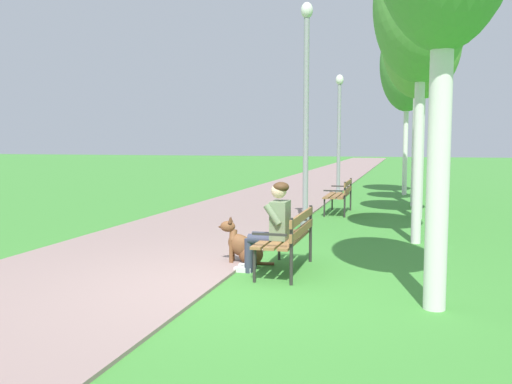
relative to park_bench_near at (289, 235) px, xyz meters
The scene contains 12 objects.
ground_plane 1.27m from the park_bench_near, 116.09° to the right, with size 120.00×120.00×0.00m, color #3D8433.
paved_path 23.09m from the park_bench_near, 96.15° to the left, with size 3.58×60.00×0.04m, color gray.
park_bench_near is the anchor object (origin of this frame).
park_bench_mid 6.28m from the park_bench_near, 90.41° to the left, with size 0.55×1.50×0.85m.
person_seated_on_near_bench 0.29m from the park_bench_near, 152.32° to the right, with size 0.74×0.49×1.25m.
dog_brown 0.80m from the park_bench_near, 162.29° to the left, with size 0.83×0.33×0.71m.
lamp_post_near 4.17m from the park_bench_near, 97.08° to the left, with size 0.24×0.24×4.56m.
lamp_post_mid 9.72m from the park_bench_near, 93.08° to the left, with size 0.24×0.24×3.83m.
birch_tree_second 4.79m from the park_bench_near, 57.11° to the left, with size 1.65×1.72×5.47m.
birch_tree_third 7.04m from the park_bench_near, 72.97° to the left, with size 1.76×1.68×5.38m.
birch_tree_fourth 9.49m from the park_bench_near, 78.04° to the left, with size 1.52×1.49×5.93m.
birch_tree_fifth 12.37m from the park_bench_near, 82.87° to the left, with size 1.80×1.86×5.97m.
Camera 1 is at (2.06, -6.14, 1.79)m, focal length 37.91 mm.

